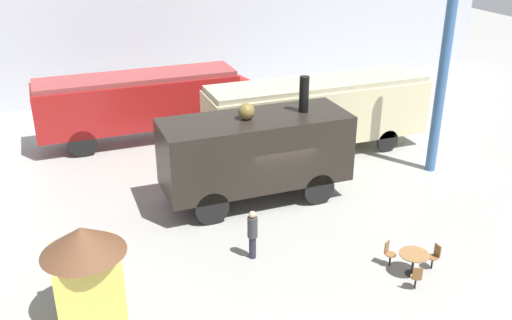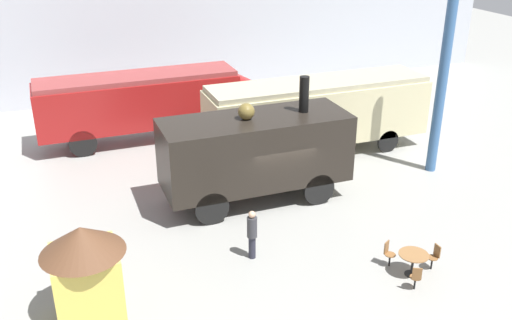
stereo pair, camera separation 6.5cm
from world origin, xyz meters
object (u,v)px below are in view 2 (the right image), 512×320
object	(u,v)px
streamlined_locomotive	(155,99)
cafe_table_near	(413,258)
passenger_coach_vintage	(318,110)
visitor_person	(252,233)
ticket_kiosk	(85,269)
steam_locomotive	(256,150)
cafe_chair_0	(435,255)

from	to	relation	value
streamlined_locomotive	cafe_table_near	size ratio (longest dim) A/B	12.35
passenger_coach_vintage	visitor_person	size ratio (longest dim) A/B	5.99
ticket_kiosk	visitor_person	bearing A→B (deg)	12.90
passenger_coach_vintage	cafe_table_near	world-z (taller)	passenger_coach_vintage
steam_locomotive	visitor_person	world-z (taller)	steam_locomotive
cafe_table_near	visitor_person	world-z (taller)	visitor_person
passenger_coach_vintage	steam_locomotive	world-z (taller)	steam_locomotive
cafe_chair_0	visitor_person	world-z (taller)	visitor_person
cafe_table_near	visitor_person	xyz separation A→B (m)	(-4.46, 2.73, 0.34)
passenger_coach_vintage	cafe_table_near	size ratio (longest dim) A/B	11.11
ticket_kiosk	cafe_table_near	bearing A→B (deg)	-8.62
ticket_kiosk	steam_locomotive	bearing A→B (deg)	36.26
steam_locomotive	passenger_coach_vintage	bearing A→B (deg)	38.60
steam_locomotive	cafe_table_near	xyz separation A→B (m)	(2.87, -6.61, -1.54)
steam_locomotive	visitor_person	size ratio (longest dim) A/B	4.13
streamlined_locomotive	steam_locomotive	distance (m)	8.41
passenger_coach_vintage	visitor_person	distance (m)	9.68
passenger_coach_vintage	ticket_kiosk	xyz separation A→B (m)	(-11.46, -8.69, -0.42)
cafe_chair_0	visitor_person	size ratio (longest dim) A/B	0.49
steam_locomotive	ticket_kiosk	world-z (taller)	steam_locomotive
streamlined_locomotive	steam_locomotive	bearing A→B (deg)	-73.88
visitor_person	cafe_chair_0	bearing A→B (deg)	-26.96
streamlined_locomotive	visitor_person	distance (m)	12.04
cafe_chair_0	cafe_table_near	bearing A→B (deg)	-0.00
steam_locomotive	visitor_person	bearing A→B (deg)	-112.29
streamlined_locomotive	steam_locomotive	size ratio (longest dim) A/B	1.61
streamlined_locomotive	cafe_table_near	bearing A→B (deg)	-70.49
passenger_coach_vintage	steam_locomotive	bearing A→B (deg)	-141.40
passenger_coach_vintage	cafe_chair_0	size ratio (longest dim) A/B	12.22
streamlined_locomotive	visitor_person	world-z (taller)	streamlined_locomotive
passenger_coach_vintage	ticket_kiosk	bearing A→B (deg)	-142.81
passenger_coach_vintage	ticket_kiosk	world-z (taller)	passenger_coach_vintage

